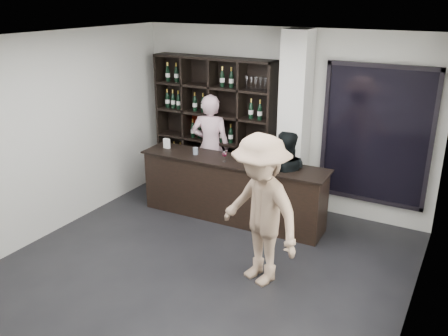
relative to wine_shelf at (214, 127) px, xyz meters
The scene contains 12 objects.
floor 3.06m from the wine_shelf, 65.85° to the right, with size 5.00×5.50×0.01m, color black.
wine_shelf is the anchor object (origin of this frame).
structural_column 1.52m from the wine_shelf, ahead, with size 0.40×0.40×2.90m, color silver.
glass_panel 2.71m from the wine_shelf, ahead, with size 1.60×0.08×2.10m.
tasting_counter 1.34m from the wine_shelf, 45.53° to the right, with size 2.99×0.63×0.98m.
taster_pink 0.35m from the wine_shelf, 75.75° to the right, with size 0.66×0.44×1.82m, color beige.
taster_black 1.81m from the wine_shelf, 24.03° to the right, with size 0.74×0.58×1.53m, color black.
customer 2.89m from the wine_shelf, 48.73° to the right, with size 1.22×0.70×1.89m, color tan.
wine_glass 1.18m from the wine_shelf, 51.83° to the right, with size 0.08×0.08×0.19m, color white, non-canonical shape.
spit_cup 0.88m from the wine_shelf, 79.35° to the right, with size 0.08×0.08×0.11m, color #A7B5C7.
napkin_stack 1.89m from the wine_shelf, 24.94° to the right, with size 0.11×0.11×0.02m, color white.
card_stand 0.92m from the wine_shelf, 118.03° to the right, with size 0.11×0.05×0.16m, color white.
Camera 1 is at (2.85, -4.28, 3.37)m, focal length 38.00 mm.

